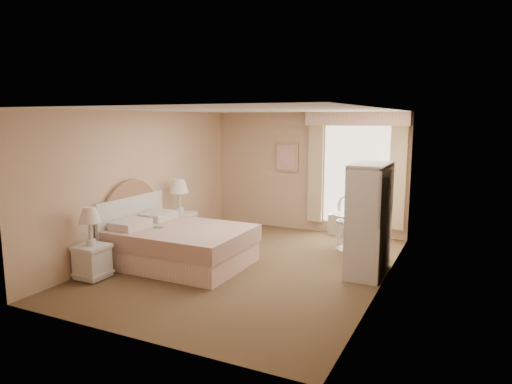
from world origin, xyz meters
The scene contains 9 objects.
room centered at (0.00, 0.00, 1.25)m, with size 4.21×5.51×2.51m.
window centered at (1.05, 2.65, 1.34)m, with size 2.05×0.22×2.51m.
framed_art centered at (-0.45, 2.71, 1.55)m, with size 0.52×0.04×0.62m.
bed centered at (-1.12, -0.40, 0.35)m, with size 2.12×1.64×1.45m.
nightstand_near centered at (-1.84, -1.54, 0.41)m, with size 0.44×0.44×1.07m.
nightstand_far centered at (-1.84, 0.71, 0.46)m, with size 0.50×0.50×1.21m.
round_table centered at (1.23, 1.62, 0.45)m, with size 0.63×0.63×0.67m.
cafe_chair centered at (1.16, 1.85, 0.56)m, with size 0.55×0.55×0.97m.
armoire centered at (1.81, 0.49, 0.71)m, with size 0.51×1.03×1.71m.
Camera 1 is at (3.20, -6.36, 2.37)m, focal length 32.00 mm.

